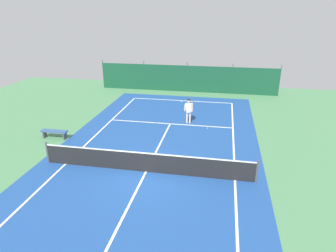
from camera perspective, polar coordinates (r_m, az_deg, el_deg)
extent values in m
plane|color=#4C8456|center=(14.26, -4.22, -8.72)|extent=(36.00, 36.00, 0.00)
cube|color=#1E478C|center=(14.26, -4.22, -8.71)|extent=(11.02, 26.60, 0.01)
cube|color=white|center=(25.05, 2.67, 4.87)|extent=(8.22, 0.10, 0.01)
cube|color=white|center=(15.72, -18.98, -6.85)|extent=(0.10, 23.80, 0.01)
cube|color=white|center=(13.89, 12.68, -10.07)|extent=(0.10, 23.80, 0.01)
cube|color=white|center=(19.91, 0.42, 0.43)|extent=(8.22, 0.10, 0.01)
cube|color=white|center=(14.25, -4.22, -8.68)|extent=(0.10, 12.80, 0.01)
cube|color=white|center=(24.91, 2.62, 4.77)|extent=(0.10, 0.30, 0.01)
cube|color=black|center=(14.03, -4.27, -7.04)|extent=(9.92, 0.03, 0.95)
cube|color=white|center=(13.80, -4.33, -5.22)|extent=(9.92, 0.04, 0.05)
cylinder|color=#47474C|center=(15.93, -22.05, -4.72)|extent=(0.10, 0.10, 1.10)
cylinder|color=#47474C|center=(13.71, 16.65, -8.34)|extent=(0.10, 0.10, 1.10)
cube|color=#14472D|center=(27.68, 3.62, 8.99)|extent=(16.22, 0.06, 2.40)
cylinder|color=#595B60|center=(29.78, -12.26, 9.74)|extent=(0.08, 0.08, 2.70)
cylinder|color=#595B60|center=(28.48, -4.59, 9.63)|extent=(0.08, 0.08, 2.70)
cylinder|color=#595B60|center=(27.71, 3.65, 9.32)|extent=(0.08, 0.08, 2.70)
cylinder|color=#595B60|center=(27.52, 12.15, 8.81)|extent=(0.08, 0.08, 2.70)
cylinder|color=#595B60|center=(27.93, 20.56, 8.11)|extent=(0.08, 0.08, 2.70)
cube|color=#234C1E|center=(28.41, 3.75, 7.97)|extent=(14.60, 0.70, 1.10)
cylinder|color=beige|center=(19.98, 4.21, 1.67)|extent=(0.12, 0.12, 0.82)
cylinder|color=beige|center=(20.01, 3.64, 1.72)|extent=(0.12, 0.12, 0.82)
cylinder|color=white|center=(19.84, 3.96, 3.03)|extent=(0.40, 0.40, 0.22)
cube|color=white|center=(19.77, 3.98, 3.58)|extent=(0.37, 0.22, 0.56)
sphere|color=beige|center=(19.65, 4.01, 4.77)|extent=(0.22, 0.22, 0.22)
cylinder|color=black|center=(19.62, 4.02, 5.02)|extent=(0.23, 0.23, 0.04)
cylinder|color=beige|center=(19.73, 4.64, 3.60)|extent=(0.09, 0.09, 0.58)
cylinder|color=beige|center=(19.69, 3.26, 3.60)|extent=(0.12, 0.53, 0.41)
cylinder|color=black|center=(19.45, 2.95, 3.03)|extent=(0.05, 0.28, 0.13)
torus|color=teal|center=(19.38, 2.96, 3.65)|extent=(0.31, 0.14, 0.29)
sphere|color=#CCDB33|center=(19.28, 7.55, -0.41)|extent=(0.07, 0.07, 0.07)
cube|color=maroon|center=(30.37, 7.23, 9.06)|extent=(2.05, 4.30, 0.80)
cube|color=#2D333D|center=(30.23, 7.29, 10.32)|extent=(1.64, 1.98, 0.56)
cylinder|color=black|center=(31.74, 5.57, 8.92)|extent=(0.26, 0.65, 0.64)
cylinder|color=black|center=(31.74, 8.86, 8.77)|extent=(0.26, 0.65, 0.64)
cylinder|color=black|center=(29.20, 5.40, 7.83)|extent=(0.26, 0.65, 0.64)
cylinder|color=black|center=(29.21, 8.96, 7.67)|extent=(0.26, 0.65, 0.64)
cube|color=#335184|center=(18.80, -20.94, -0.93)|extent=(1.60, 0.40, 0.08)
cube|color=#4C4C51|center=(19.22, -22.52, -1.40)|extent=(0.08, 0.36, 0.45)
cube|color=#4C4C51|center=(18.55, -19.13, -1.72)|extent=(0.08, 0.36, 0.45)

